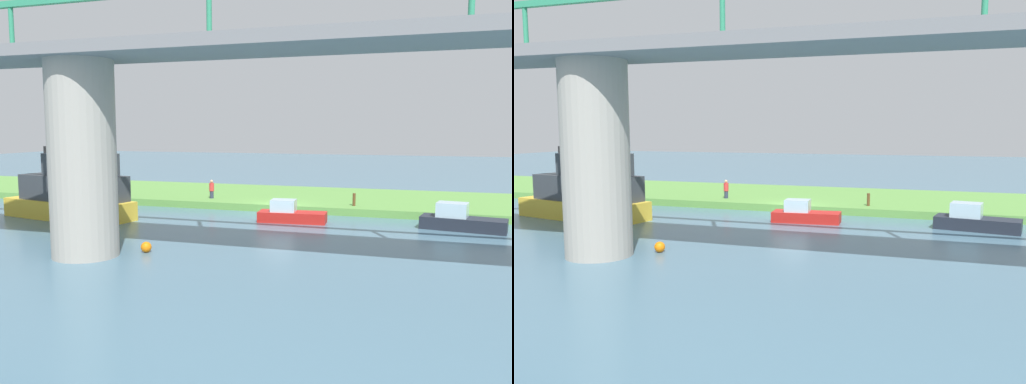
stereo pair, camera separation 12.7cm
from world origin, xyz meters
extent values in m
plane|color=#476B7F|center=(0.00, 0.00, 0.00)|extent=(160.00, 160.00, 0.00)
cube|color=#5B9342|center=(0.00, -6.00, 0.25)|extent=(80.00, 12.00, 0.50)
cylinder|color=#9E998E|center=(4.79, 14.45, 4.34)|extent=(2.97, 2.97, 8.68)
cube|color=slate|center=(4.79, 14.45, 8.93)|extent=(74.21, 4.00, 0.50)
cylinder|color=#2D8C66|center=(-11.11, 12.45, 10.48)|extent=(0.24, 0.24, 2.60)
cylinder|color=#2D8C66|center=(-0.51, 12.45, 10.48)|extent=(0.24, 0.24, 2.60)
cylinder|color=#2D8C66|center=(10.09, 12.45, 10.48)|extent=(0.24, 0.24, 2.60)
cylinder|color=#2D334C|center=(5.56, -2.00, 0.78)|extent=(0.29, 0.29, 0.55)
cylinder|color=red|center=(5.56, -2.00, 1.35)|extent=(0.50, 0.50, 0.60)
sphere|color=tan|center=(5.56, -2.00, 1.77)|extent=(0.24, 0.24, 0.24)
cylinder|color=brown|center=(-5.09, -1.44, 0.93)|extent=(0.20, 0.20, 0.85)
cube|color=gold|center=(11.98, 6.22, 0.60)|extent=(9.35, 4.73, 1.19)
cube|color=#33383D|center=(11.49, 6.32, 1.98)|extent=(7.54, 4.08, 1.59)
cube|color=#33383D|center=(10.81, 6.46, 3.47)|extent=(4.83, 3.12, 1.39)
cylinder|color=black|center=(13.72, 5.86, 3.67)|extent=(0.50, 0.50, 1.79)
cube|color=#D84C2D|center=(14.31, 5.73, 1.64)|extent=(1.92, 2.07, 0.89)
cube|color=red|center=(-1.97, 3.21, 0.32)|extent=(4.24, 1.81, 0.64)
cube|color=silver|center=(-1.42, 3.26, 1.01)|extent=(1.58, 1.29, 0.73)
cube|color=#1E232D|center=(-11.78, 2.66, 0.36)|extent=(4.79, 2.39, 0.71)
cube|color=silver|center=(-11.18, 2.56, 1.12)|extent=(1.85, 1.57, 0.81)
sphere|color=orange|center=(2.52, 13.04, 0.25)|extent=(0.50, 0.50, 0.50)
camera|label=1|loc=(-9.82, 34.40, 5.76)|focal=37.28mm
camera|label=2|loc=(-9.94, 34.36, 5.76)|focal=37.28mm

